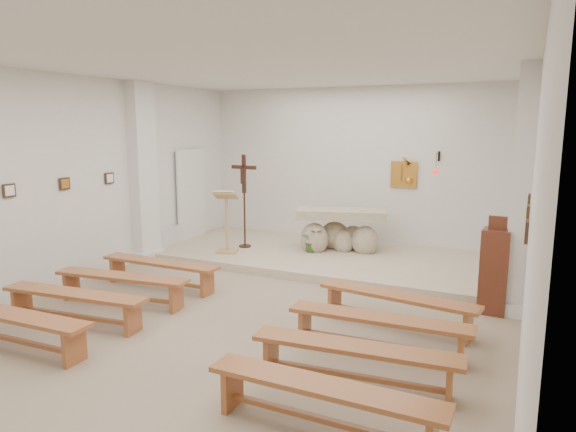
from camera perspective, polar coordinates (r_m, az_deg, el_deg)
The scene contains 31 objects.
ground at distance 7.27m, azimuth -5.12°, elevation -11.50°, with size 7.00×10.00×0.00m, color tan.
wall_left at distance 9.11m, azimuth -24.62°, elevation 3.35°, with size 0.02×10.00×3.50m, color white.
wall_right at distance 5.89m, azimuth 25.31°, elevation 0.14°, with size 0.02×10.00×3.50m, color white.
wall_back at distance 11.38m, azimuth 7.61°, elevation 5.31°, with size 7.00×0.02×3.50m, color white.
ceiling at distance 6.82m, azimuth -5.59°, elevation 16.94°, with size 7.00×10.00×0.02m, color silver.
sanctuary_platform at distance 10.27m, azimuth 4.84°, elevation -4.63°, with size 6.98×3.00×0.15m, color beige.
pilaster_left at distance 10.42m, azimuth -15.77°, elevation 4.60°, with size 0.26×0.55×3.50m, color white.
pilaster_right at distance 7.87m, azimuth 24.54°, elevation 2.45°, with size 0.26×0.55×3.50m, color white.
gold_wall_relief at distance 11.09m, azimuth 12.74°, elevation 4.52°, with size 0.55×0.04×0.55m, color gold.
sanctuary_lamp at distance 10.70m, azimuth 16.14°, elevation 5.03°, with size 0.11×0.36×0.44m.
station_frame_left_front at distance 8.61m, azimuth -28.58°, elevation 2.50°, with size 0.03×0.20×0.20m, color #392419.
station_frame_left_mid at distance 9.23m, azimuth -23.58°, elevation 3.31°, with size 0.03×0.20×0.20m, color #392419.
station_frame_left_rear at distance 9.91m, azimuth -19.24°, elevation 3.99°, with size 0.03×0.20×0.20m, color #392419.
station_frame_right_front at distance 5.10m, azimuth 25.00°, elevation -1.56°, with size 0.03×0.20×0.20m, color #392419.
station_frame_right_mid at distance 6.09m, azimuth 25.12°, elevation 0.16°, with size 0.03×0.20×0.20m, color #392419.
station_frame_right_rear at distance 7.08m, azimuth 25.20°, elevation 1.41°, with size 0.03×0.20×0.20m, color #392419.
radiator_left at distance 11.21m, azimuth -13.31°, elevation -2.59°, with size 0.10×0.85×0.52m, color silver.
radiator_right at distance 8.85m, azimuth 24.33°, elevation -6.60°, with size 0.10×0.85×0.52m, color silver.
altar at distance 10.51m, azimuth 5.82°, elevation -1.90°, with size 1.91×1.17×0.92m.
lectern at distance 10.28m, azimuth -6.85°, elevation -0.63°, with size 0.54×0.49×1.27m.
crucifix_stand at distance 10.65m, azimuth -4.90°, elevation 2.43°, with size 0.58×0.25×1.93m.
potted_plant at distance 10.35m, azimuth 2.70°, elevation -2.72°, with size 0.43×0.37×0.47m, color #325622.
donation_pedestal at distance 7.93m, azimuth 21.97°, elevation -5.65°, with size 0.40×0.40×1.41m.
bench_left_front at distance 8.80m, azimuth -14.04°, elevation -5.59°, with size 2.16×0.34×0.46m.
bench_right_front at distance 7.07m, azimuth 11.99°, elevation -9.37°, with size 2.19×0.64×0.46m.
bench_left_second at distance 8.16m, azimuth -18.01°, elevation -7.01°, with size 2.18×0.60×0.46m.
bench_right_second at distance 6.26m, azimuth 10.05°, elevation -11.88°, with size 2.17×0.43×0.46m.
bench_left_third at distance 7.58m, azimuth -22.65°, elevation -8.62°, with size 2.18×0.56×0.46m.
bench_right_third at distance 5.48m, azimuth 7.48°, elevation -15.11°, with size 2.18×0.52×0.46m.
bench_left_fourth at distance 7.06m, azimuth -28.07°, elevation -10.40°, with size 2.17×0.41×0.46m.
bench_right_fourth at distance 4.73m, azimuth 3.96°, elevation -19.35°, with size 2.16×0.36×0.46m.
Camera 1 is at (3.46, -5.82, 2.66)m, focal length 32.00 mm.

